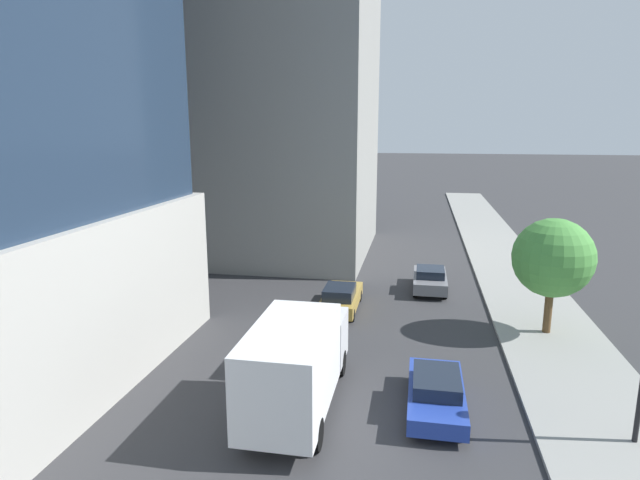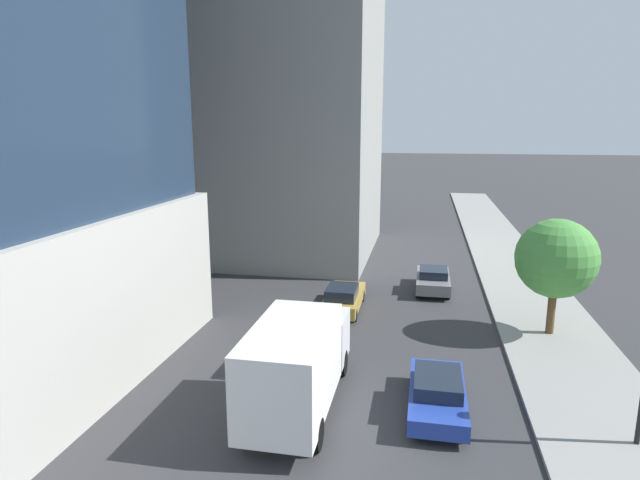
# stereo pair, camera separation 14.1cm
# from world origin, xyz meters

# --- Properties ---
(sidewalk) EXTENTS (4.83, 120.00, 0.15)m
(sidewalk) POSITION_xyz_m (7.73, 20.00, 0.07)
(sidewalk) COLOR gray
(sidewalk) RESTS_ON ground
(street_tree) EXTENTS (3.62, 3.62, 5.38)m
(street_tree) POSITION_xyz_m (7.57, 26.28, 3.71)
(street_tree) COLOR brown
(street_tree) RESTS_ON sidewalk
(car_gold) EXTENTS (1.80, 4.69, 1.48)m
(car_gold) POSITION_xyz_m (-2.37, 27.81, 0.71)
(car_gold) COLOR #AD8938
(car_gold) RESTS_ON ground
(car_blue) EXTENTS (1.88, 4.55, 1.32)m
(car_blue) POSITION_xyz_m (2.31, 18.45, 0.68)
(car_blue) COLOR #233D9E
(car_blue) RESTS_ON ground
(car_gray) EXTENTS (1.91, 4.34, 1.41)m
(car_gray) POSITION_xyz_m (2.31, 32.31, 0.71)
(car_gray) COLOR slate
(car_gray) RESTS_ON ground
(box_truck) EXTENTS (2.46, 7.34, 3.34)m
(box_truck) POSITION_xyz_m (-2.37, 17.56, 1.84)
(box_truck) COLOR silver
(box_truck) RESTS_ON ground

